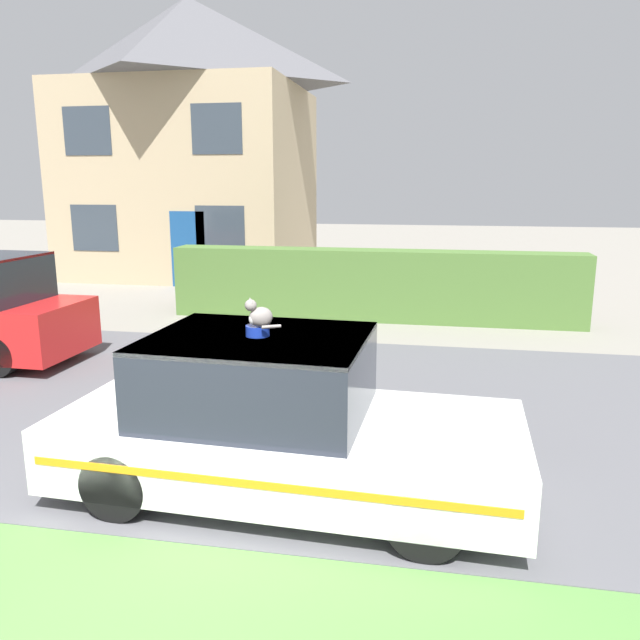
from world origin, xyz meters
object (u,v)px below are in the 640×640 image
(cat, at_px, (259,315))
(police_car, at_px, (279,421))
(house_left, at_px, (193,137))
(wheelie_bin, at_px, (203,284))

(cat, bearing_deg, police_car, 171.53)
(police_car, relative_size, house_left, 0.52)
(cat, height_order, house_left, house_left)
(cat, relative_size, house_left, 0.04)
(police_car, distance_m, house_left, 15.78)
(police_car, height_order, cat, cat)
(police_car, relative_size, wheelie_bin, 4.32)
(cat, bearing_deg, house_left, -94.60)
(police_car, bearing_deg, wheelie_bin, 117.56)
(cat, xyz_separation_m, wheelie_bin, (-3.90, 8.64, -1.22))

